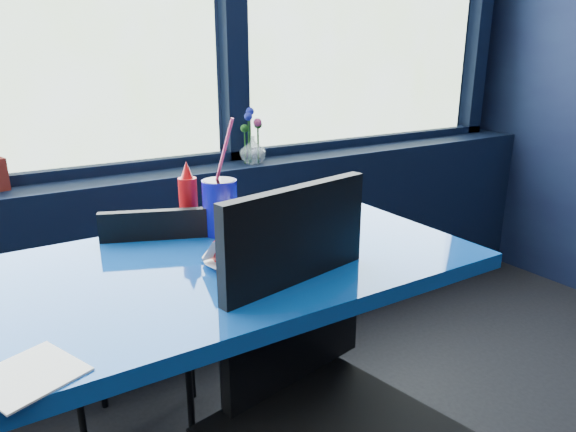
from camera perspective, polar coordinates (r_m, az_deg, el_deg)
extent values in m
cube|color=black|center=(2.17, -23.18, -7.05)|extent=(5.00, 0.26, 0.80)
cube|color=black|center=(2.12, -24.87, 3.92)|extent=(4.80, 0.08, 0.06)
cylinder|color=black|center=(1.54, -5.14, -18.88)|extent=(0.12, 0.12, 0.68)
cube|color=#0D3F91|center=(1.34, -5.59, -5.33)|extent=(1.20, 0.70, 0.04)
cube|color=black|center=(1.20, 0.90, -7.94)|extent=(0.42, 0.11, 0.48)
cube|color=black|center=(1.77, -16.49, -11.81)|extent=(0.49, 0.49, 0.04)
cube|color=black|center=(1.54, -13.07, -6.70)|extent=(0.34, 0.16, 0.41)
cylinder|color=black|center=(2.00, -10.77, -14.65)|extent=(0.02, 0.02, 0.39)
cylinder|color=black|center=(1.74, -10.73, -20.28)|extent=(0.02, 0.02, 0.39)
cylinder|color=black|center=(2.04, -20.20, -14.91)|extent=(0.02, 0.02, 0.39)
cylinder|color=black|center=(1.78, -21.90, -20.41)|extent=(0.02, 0.02, 0.39)
imported|color=silver|center=(2.22, -3.93, 7.29)|extent=(0.14, 0.15, 0.11)
cylinder|color=#1E5919|center=(2.21, -4.38, 8.16)|extent=(0.01, 0.01, 0.19)
sphere|color=#1E27B4|center=(2.19, -4.45, 10.95)|extent=(0.03, 0.03, 0.03)
cylinder|color=#1E5919|center=(2.22, -3.36, 7.90)|extent=(0.01, 0.01, 0.16)
sphere|color=#E7447E|center=(2.20, -3.41, 10.35)|extent=(0.03, 0.03, 0.03)
cylinder|color=#1E5919|center=(2.23, -4.19, 8.51)|extent=(0.01, 0.01, 0.20)
sphere|color=#1E27B4|center=(2.22, -4.25, 11.51)|extent=(0.03, 0.03, 0.03)
cylinder|color=#1E5919|center=(2.22, -4.80, 7.54)|extent=(0.01, 0.01, 0.14)
sphere|color=#1E5919|center=(2.20, -4.86, 9.67)|extent=(0.03, 0.03, 0.03)
cylinder|color=#1E5919|center=(2.24, -3.31, 7.83)|extent=(0.01, 0.01, 0.15)
sphere|color=#1E5919|center=(2.23, -3.35, 10.10)|extent=(0.03, 0.03, 0.03)
cylinder|color=red|center=(1.32, -3.20, -3.66)|extent=(0.30, 0.30, 0.05)
cylinder|color=white|center=(1.32, -3.19, -4.09)|extent=(0.29, 0.29, 0.00)
cylinder|color=silver|center=(1.38, -0.29, -1.16)|extent=(0.08, 0.09, 0.08)
sphere|color=#502C1B|center=(1.29, -3.26, -2.43)|extent=(0.06, 0.06, 0.06)
cylinder|color=red|center=(1.28, -3.82, -1.47)|extent=(0.05, 0.05, 0.01)
cylinder|color=red|center=(1.55, -10.99, 1.36)|extent=(0.05, 0.05, 0.16)
cone|color=red|center=(1.52, -11.21, 5.08)|extent=(0.04, 0.04, 0.05)
cylinder|color=#0D0C8B|center=(1.49, -7.55, 0.98)|extent=(0.10, 0.10, 0.16)
cylinder|color=black|center=(1.47, -7.67, 3.83)|extent=(0.09, 0.09, 0.01)
cylinder|color=#FF356E|center=(1.45, -7.26, 6.57)|extent=(0.05, 0.07, 0.22)
cube|color=white|center=(0.97, -26.82, -15.46)|extent=(0.19, 0.19, 0.00)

